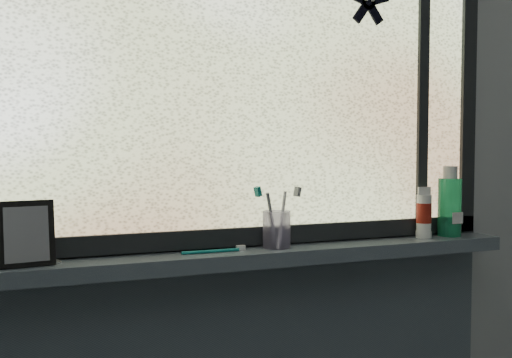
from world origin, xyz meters
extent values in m
cube|color=#9EA3A8|center=(0.00, 1.30, 1.25)|extent=(3.00, 0.01, 2.50)
cube|color=#46515D|center=(0.00, 1.23, 1.00)|extent=(1.62, 0.14, 0.04)
cube|color=silver|center=(0.00, 1.28, 1.53)|extent=(1.50, 0.01, 1.00)
cube|color=black|center=(0.00, 1.28, 1.05)|extent=(1.60, 0.03, 0.05)
cube|color=black|center=(0.78, 1.28, 1.53)|extent=(0.05, 0.03, 1.10)
cube|color=black|center=(0.60, 1.28, 1.53)|extent=(0.03, 0.03, 1.00)
cube|color=black|center=(-0.54, 1.21, 1.10)|extent=(0.13, 0.07, 0.15)
cylinder|color=#A99ACC|center=(0.09, 1.24, 1.07)|extent=(0.10, 0.10, 0.10)
cylinder|color=#21AE6D|center=(0.68, 1.23, 1.13)|extent=(0.09, 0.09, 0.18)
cylinder|color=silver|center=(0.58, 1.23, 1.10)|extent=(0.05, 0.05, 0.11)
camera|label=1|loc=(-0.52, -0.19, 1.29)|focal=40.00mm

